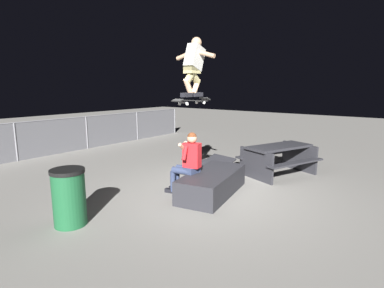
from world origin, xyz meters
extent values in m
plane|color=gray|center=(0.00, 0.00, 0.00)|extent=(40.00, 40.00, 0.00)
cube|color=#28282D|center=(0.00, 0.00, 0.23)|extent=(2.03, 1.18, 0.47)
cube|color=#2D3856|center=(-0.29, 0.31, 0.53)|extent=(0.32, 0.20, 0.12)
cube|color=red|center=(-0.29, 0.31, 0.84)|extent=(0.26, 0.37, 0.50)
sphere|color=tan|center=(-0.29, 0.31, 1.19)|extent=(0.20, 0.20, 0.20)
sphere|color=brown|center=(-0.29, 0.31, 1.21)|extent=(0.19, 0.19, 0.19)
cylinder|color=red|center=(-0.50, 0.33, 0.91)|extent=(0.20, 0.12, 0.29)
cylinder|color=tan|center=(-0.44, 0.44, 1.01)|extent=(0.25, 0.12, 0.19)
cylinder|color=red|center=(-0.11, 0.40, 0.91)|extent=(0.20, 0.12, 0.29)
cylinder|color=tan|center=(-0.21, 0.49, 1.01)|extent=(0.25, 0.12, 0.19)
cylinder|color=#2D3856|center=(-0.42, 0.48, 0.51)|extent=(0.22, 0.42, 0.14)
cylinder|color=#2D3856|center=(-0.46, 0.68, 0.25)|extent=(0.11, 0.11, 0.43)
cube|color=black|center=(-0.47, 0.73, 0.04)|extent=(0.15, 0.27, 0.08)
cylinder|color=#2D3856|center=(-0.24, 0.52, 0.51)|extent=(0.22, 0.42, 0.14)
cylinder|color=#2D3856|center=(-0.28, 0.72, 0.25)|extent=(0.11, 0.11, 0.43)
cube|color=black|center=(-0.29, 0.76, 0.04)|extent=(0.15, 0.27, 0.08)
cube|color=black|center=(-0.34, 0.26, 1.93)|extent=(0.81, 0.22, 0.06)
cube|color=black|center=(0.11, 0.28, 1.95)|extent=(0.13, 0.20, 0.06)
cube|color=black|center=(-0.79, 0.25, 1.95)|extent=(0.13, 0.20, 0.05)
cube|color=#99999E|center=(-0.06, 0.27, 1.91)|extent=(0.07, 0.16, 0.03)
cylinder|color=white|center=(-0.07, 0.36, 1.88)|extent=(0.05, 0.03, 0.05)
cylinder|color=white|center=(-0.06, 0.18, 1.88)|extent=(0.05, 0.03, 0.05)
cube|color=#99999E|center=(-0.62, 0.26, 1.91)|extent=(0.07, 0.16, 0.03)
cylinder|color=white|center=(-0.63, 0.35, 1.88)|extent=(0.05, 0.03, 0.05)
cylinder|color=white|center=(-0.62, 0.17, 1.88)|extent=(0.05, 0.03, 0.05)
cube|color=black|center=(-0.16, 0.27, 2.04)|extent=(0.26, 0.11, 0.08)
cube|color=black|center=(-0.52, 0.26, 2.04)|extent=(0.26, 0.11, 0.08)
cylinder|color=tan|center=(-0.22, 0.27, 2.20)|extent=(0.24, 0.11, 0.31)
cylinder|color=olive|center=(-0.29, 0.27, 2.40)|extent=(0.34, 0.14, 0.33)
cylinder|color=tan|center=(-0.47, 0.26, 2.20)|extent=(0.24, 0.11, 0.31)
cylinder|color=olive|center=(-0.40, 0.26, 2.40)|extent=(0.34, 0.14, 0.33)
cube|color=olive|center=(-0.34, 0.26, 2.50)|extent=(0.31, 0.21, 0.12)
cube|color=silver|center=(-0.26, 0.27, 2.74)|extent=(0.46, 0.23, 0.52)
sphere|color=tan|center=(-0.20, 0.27, 3.02)|extent=(0.20, 0.20, 0.20)
cylinder|color=tan|center=(-0.25, 0.49, 2.80)|extent=(0.09, 0.45, 0.19)
cylinder|color=tan|center=(-0.24, 0.05, 2.80)|extent=(0.09, 0.45, 0.19)
cube|color=#28282D|center=(1.66, 1.08, 0.03)|extent=(1.11, 1.01, 0.06)
cube|color=#28282D|center=(1.66, 1.08, 0.10)|extent=(1.07, 1.00, 0.39)
cube|color=#28282D|center=(1.66, 1.49, 0.09)|extent=(0.85, 0.21, 0.18)
cube|color=#28282D|center=(1.66, 0.67, 0.09)|extent=(0.85, 0.21, 0.18)
cube|color=#28282D|center=(2.22, -0.52, 0.72)|extent=(1.84, 1.26, 0.06)
cube|color=#28282D|center=(2.42, 0.00, 0.42)|extent=(1.67, 0.83, 0.04)
cube|color=#28282D|center=(2.02, -1.03, 0.42)|extent=(1.67, 0.83, 0.04)
cube|color=#28282D|center=(2.94, -0.79, 0.36)|extent=(0.45, 1.05, 0.72)
cube|color=#28282D|center=(1.50, -0.24, 0.36)|extent=(0.45, 1.05, 0.72)
cylinder|color=#19512D|center=(-2.60, 1.01, 0.43)|extent=(0.51, 0.51, 0.87)
cylinder|color=black|center=(-2.60, 1.01, 0.90)|extent=(0.54, 0.54, 0.06)
cylinder|color=slate|center=(-1.20, 6.22, 0.58)|extent=(0.05, 0.05, 1.15)
cylinder|color=slate|center=(1.20, 6.22, 0.58)|extent=(0.05, 0.05, 1.15)
cylinder|color=slate|center=(3.60, 6.22, 0.58)|extent=(0.05, 0.05, 1.15)
cylinder|color=slate|center=(6.00, 6.22, 0.58)|extent=(0.05, 0.05, 1.15)
cylinder|color=slate|center=(0.00, 6.22, 1.15)|extent=(12.00, 0.04, 0.04)
cube|color=#59595E|center=(0.00, 6.22, 0.58)|extent=(12.00, 0.01, 1.15)
camera|label=1|loc=(-5.07, -3.38, 2.20)|focal=28.66mm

